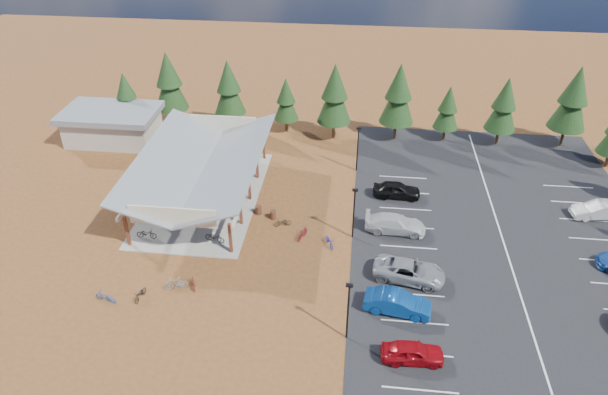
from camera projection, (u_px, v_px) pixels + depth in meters
The scene contains 40 objects.
ground at pixel (295, 247), 47.93m from camera, with size 140.00×140.00×0.00m, color #593617.
asphalt_lot at pixel (503, 240), 48.70m from camera, with size 27.00×44.00×0.04m, color black.
concrete_pad at pixel (205, 196), 54.63m from camera, with size 10.60×18.60×0.10m, color gray.
bike_pavilion at pixel (201, 164), 52.56m from camera, with size 11.65×19.40×4.97m.
outbuilding at pixel (112, 125), 63.97m from camera, with size 11.00×7.00×3.90m.
lamp_post_0 at pixel (348, 308), 37.53m from camera, with size 0.50×0.25×5.14m.
lamp_post_1 at pixel (354, 210), 47.49m from camera, with size 0.50×0.25×5.14m.
lamp_post_2 at pixel (358, 146), 57.45m from camera, with size 0.50×0.25×5.14m.
trash_bin_0 at pixel (273, 215), 51.27m from camera, with size 0.60×0.60×0.90m, color #472819.
trash_bin_1 at pixel (259, 210), 51.93m from camera, with size 0.60×0.60×0.90m, color #472819.
pine_0 at pixel (126, 95), 65.51m from camera, with size 3.08×3.08×7.18m.
pine_1 at pixel (169, 81), 65.48m from camera, with size 4.05×4.05×9.43m.
pine_2 at pixel (229, 88), 64.85m from camera, with size 3.77×3.77×8.79m.
pine_3 at pixel (286, 99), 64.79m from camera, with size 2.96×2.96×6.89m.
pine_4 at pixel (335, 94), 62.40m from camera, with size 4.00×4.00×9.31m.
pine_5 at pixel (399, 94), 62.19m from camera, with size 4.04×4.04×9.40m.
pine_6 at pixel (448, 108), 62.84m from camera, with size 2.93×2.93×6.83m.
pine_7 at pixel (504, 104), 61.43m from camera, with size 3.56×3.56×8.28m.
pine_8 at pixel (573, 98), 60.64m from camera, with size 4.18×4.18×9.73m.
bike_0 at pixel (146, 234), 48.57m from camera, with size 0.65×1.86×0.97m, color black.
bike_1 at pixel (179, 193), 54.14m from camera, with size 0.51×1.82×1.09m, color gray.
bike_2 at pixel (201, 179), 56.43m from camera, with size 0.64×1.84×0.97m, color navy.
bike_3 at pixel (201, 160), 59.65m from camera, with size 0.53×1.86×1.12m, color maroon.
bike_4 at pixel (215, 237), 48.12m from camera, with size 0.66×1.89×1.00m, color black.
bike_5 at pixel (231, 202), 52.70m from camera, with size 0.51×1.80×1.08m, color #9DA1A5.
bike_6 at pixel (223, 189), 54.99m from camera, with size 0.56×1.59×0.84m, color navy.
bike_7 at pixel (230, 168), 58.32m from camera, with size 0.51×1.79×1.07m, color maroon.
bike_8 at pixel (140, 294), 42.28m from camera, with size 0.58×1.66×0.87m, color black.
bike_10 at pixel (106, 297), 41.97m from camera, with size 0.63×1.79×0.94m, color #17479B.
bike_11 at pixel (194, 283), 43.32m from camera, with size 0.44×1.55×0.93m, color maroon.
bike_13 at pixel (176, 283), 43.14m from camera, with size 0.52×1.84×1.11m, color gray.
bike_14 at pixel (329, 241), 47.81m from camera, with size 0.65×1.88×0.99m, color navy.
bike_15 at pixel (303, 233), 48.72m from camera, with size 0.48×1.71×1.02m, color maroon.
bike_16 at pixel (283, 222), 50.27m from camera, with size 0.57×1.64×0.86m, color black.
car_0 at pixel (413, 352), 37.04m from camera, with size 1.74×4.32×1.47m, color #980910.
car_1 at pixel (397, 303), 40.85m from camera, with size 1.76×5.06×1.67m, color navy.
car_2 at pixel (409, 271), 43.94m from camera, with size 2.69×5.83×1.62m, color gray.
car_3 at pixel (395, 224), 49.39m from camera, with size 2.24×5.51×1.60m, color beige.
car_4 at pixel (397, 190), 54.21m from camera, with size 1.89×4.71×1.60m, color black.
car_9 at pixel (598, 210), 51.23m from camera, with size 1.68×4.82×1.59m, color #B5B5B5.
Camera 1 is at (4.95, -37.31, 30.00)m, focal length 32.00 mm.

